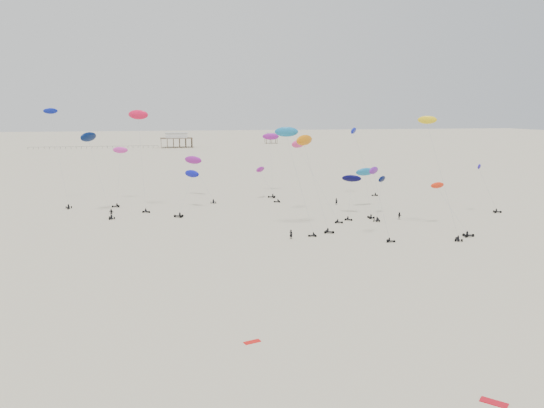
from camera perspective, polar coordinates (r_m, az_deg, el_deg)
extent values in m
plane|color=beige|center=(209.49, -6.26, 3.34)|extent=(900.00, 900.00, 0.00)
cube|color=brown|center=(357.73, -10.25, 6.99)|extent=(21.00, 13.00, 0.30)
cube|color=silver|center=(357.65, -10.25, 7.27)|extent=(14.00, 8.40, 3.20)
cube|color=#B2B2AD|center=(357.57, -10.26, 7.55)|extent=(15.00, 9.00, 0.30)
cube|color=brown|center=(395.74, -0.11, 7.28)|extent=(9.00, 7.00, 0.30)
cube|color=silver|center=(395.68, -0.11, 7.47)|extent=(5.60, 4.20, 2.40)
cube|color=#B2B2AD|center=(395.62, -0.11, 7.67)|extent=(6.00, 4.50, 0.30)
cube|color=black|center=(360.35, -18.56, 5.90)|extent=(80.00, 0.10, 0.10)
cylinder|color=gray|center=(122.42, 8.39, 0.51)|extent=(0.03, 0.03, 10.35)
ellipsoid|color=#050438|center=(125.54, 8.56, 2.74)|extent=(5.05, 4.07, 2.26)
cylinder|color=gray|center=(108.01, 17.82, 2.65)|extent=(0.03, 0.03, 23.63)
ellipsoid|color=yellow|center=(111.60, 16.36, 8.68)|extent=(3.93, 2.70, 1.81)
cylinder|color=gray|center=(153.86, 9.88, 4.29)|extent=(0.03, 0.03, 18.29)
ellipsoid|color=#0C18A7|center=(153.47, 8.76, 7.80)|extent=(3.80, 4.67, 2.20)
cylinder|color=gray|center=(146.71, -21.92, 4.58)|extent=(0.03, 0.03, 26.42)
ellipsoid|color=#0B1994|center=(152.91, -22.74, 9.22)|extent=(3.82, 2.22, 1.78)
cylinder|color=gray|center=(131.54, -13.77, 4.19)|extent=(0.03, 0.03, 22.09)
ellipsoid|color=#ED103E|center=(133.35, -14.20, 9.30)|extent=(5.61, 4.26, 2.63)
cylinder|color=gray|center=(122.95, 11.50, 0.50)|extent=(0.03, 0.03, 11.16)
ellipsoid|color=#040D39|center=(126.64, 11.74, 2.65)|extent=(3.42, 3.40, 1.74)
cylinder|color=gray|center=(120.93, 4.92, 2.35)|extent=(0.03, 0.03, 21.57)
ellipsoid|color=#E4357E|center=(126.39, 2.85, 6.48)|extent=(4.64, 3.78, 2.20)
cylinder|color=gray|center=(101.55, 11.73, -0.21)|extent=(0.03, 0.03, 12.74)
ellipsoid|color=#6C1C9E|center=(102.27, 10.88, 3.57)|extent=(3.22, 3.00, 1.59)
cylinder|color=gray|center=(127.92, -18.06, 2.69)|extent=(0.03, 0.03, 19.05)
ellipsoid|color=#051748|center=(131.59, -19.14, 6.84)|extent=(4.62, 5.73, 2.70)
cylinder|color=gray|center=(144.57, -16.20, 2.72)|extent=(0.03, 0.03, 16.84)
ellipsoid|color=#D933AD|center=(149.64, -16.01, 5.60)|extent=(4.45, 2.68, 2.07)
cylinder|color=gray|center=(152.97, -0.07, 4.05)|extent=(0.03, 0.03, 18.63)
ellipsoid|color=purple|center=(157.89, -0.14, 7.27)|extent=(5.14, 3.01, 2.41)
cylinder|color=gray|center=(113.74, 18.80, -0.55)|extent=(0.03, 0.03, 13.80)
ellipsoid|color=red|center=(118.03, 17.36, 1.94)|extent=(3.46, 1.78, 1.64)
cylinder|color=gray|center=(143.35, -0.36, 1.97)|extent=(0.03, 0.03, 9.94)
ellipsoid|color=#921A91|center=(145.58, -1.27, 3.74)|extent=(3.86, 4.07, 1.98)
cylinder|color=gray|center=(104.72, 2.96, 2.15)|extent=(0.03, 0.03, 20.25)
ellipsoid|color=#1774B0|center=(106.94, 1.56, 7.77)|extent=(5.02, 2.80, 2.36)
cylinder|color=gray|center=(107.06, 4.80, 1.86)|extent=(0.03, 0.03, 17.94)
ellipsoid|color=orange|center=(108.35, 3.49, 6.87)|extent=(4.95, 4.36, 2.40)
cylinder|color=gray|center=(128.66, 10.25, 1.01)|extent=(0.03, 0.03, 16.25)
ellipsoid|color=#1770AC|center=(135.18, 9.99, 3.43)|extent=(5.61, 3.20, 2.64)
cylinder|color=gray|center=(146.64, -7.44, 2.45)|extent=(0.03, 0.03, 16.44)
ellipsoid|color=#8F1A93|center=(152.55, -8.49, 4.71)|extent=(5.83, 5.25, 2.82)
cylinder|color=gray|center=(128.66, -9.27, 1.00)|extent=(0.03, 0.03, 14.44)
ellipsoid|color=#0D11B0|center=(134.13, -8.61, 3.24)|extent=(4.30, 4.21, 2.18)
cylinder|color=gray|center=(136.14, 22.23, 1.46)|extent=(0.03, 0.03, 11.10)
ellipsoid|color=#1B0B9A|center=(134.61, 21.39, 3.77)|extent=(2.34, 2.87, 1.36)
imported|color=black|center=(101.43, 2.05, -3.77)|extent=(0.94, 0.94, 2.16)
imported|color=black|center=(122.63, 13.54, -1.63)|extent=(1.09, 0.89, 1.94)
imported|color=black|center=(127.57, -16.89, -1.34)|extent=(1.46, 0.96, 2.28)
imported|color=black|center=(138.90, 6.93, -0.07)|extent=(0.91, 0.90, 2.08)
cube|color=red|center=(51.00, 22.76, -19.13)|extent=(2.17, 2.21, 0.08)
cube|color=red|center=(58.01, -2.14, -14.63)|extent=(1.93, 1.19, 0.07)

